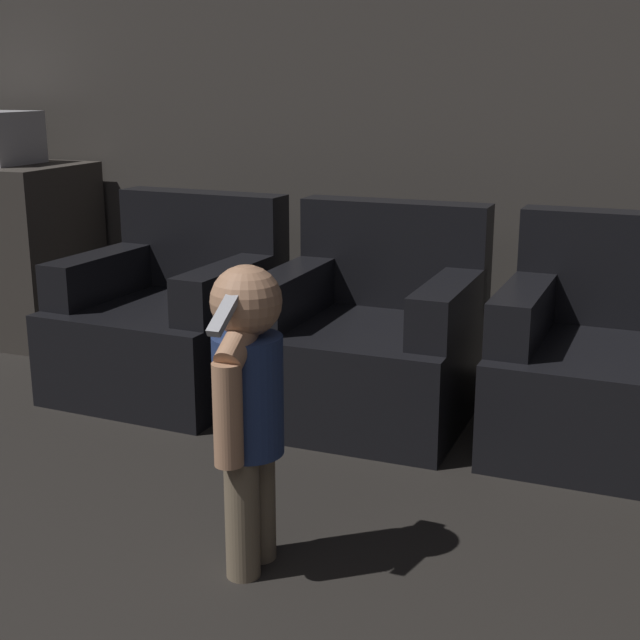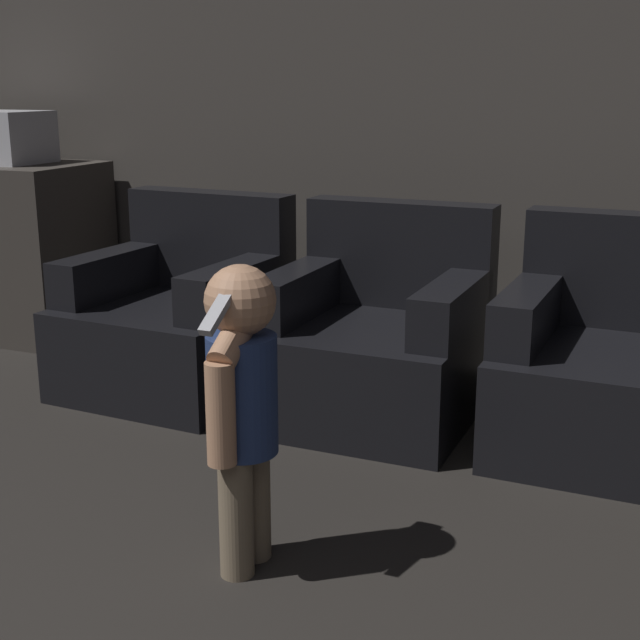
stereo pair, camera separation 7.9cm
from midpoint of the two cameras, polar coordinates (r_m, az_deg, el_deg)
wall_back at (r=4.29m, az=11.23°, el=14.17°), size 8.40×0.05×2.60m
armchair_left at (r=4.05m, az=-8.46°, el=-0.06°), size 0.87×0.89×0.85m
armchair_middle at (r=3.67m, az=4.25°, el=-1.50°), size 0.83×0.86×0.85m
armchair_right at (r=3.51m, az=19.00°, el=-3.07°), size 0.84×0.86×0.85m
person_toddler at (r=2.43m, az=-4.14°, el=-4.82°), size 0.19×0.34×0.88m
kitchen_counter at (r=5.19m, az=-19.33°, el=4.39°), size 1.07×0.65×0.92m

